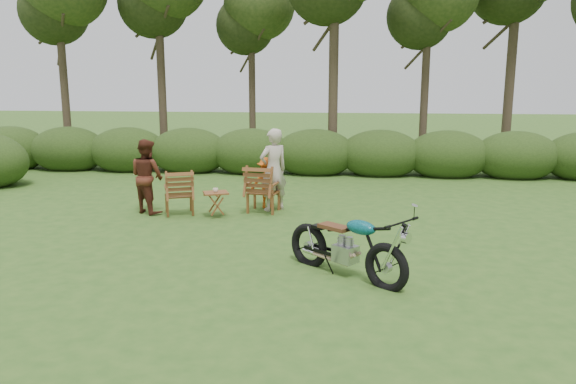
# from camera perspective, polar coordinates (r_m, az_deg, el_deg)

# --- Properties ---
(ground) EXTENTS (80.00, 80.00, 0.00)m
(ground) POSITION_cam_1_polar(r_m,az_deg,el_deg) (8.76, -0.95, -7.97)
(ground) COLOR #2C501A
(ground) RESTS_ON ground
(tree_line) EXTENTS (22.52, 11.62, 8.14)m
(tree_line) POSITION_cam_1_polar(r_m,az_deg,el_deg) (17.96, 4.66, 14.32)
(tree_line) COLOR #35281D
(tree_line) RESTS_ON ground
(motorcycle) EXTENTS (2.13, 1.94, 1.20)m
(motorcycle) POSITION_cam_1_polar(r_m,az_deg,el_deg) (8.61, 5.80, -8.39)
(motorcycle) COLOR #0B8996
(motorcycle) RESTS_ON ground
(lawn_chair_right) EXTENTS (0.83, 0.83, 1.05)m
(lawn_chair_right) POSITION_cam_1_polar(r_m,az_deg,el_deg) (12.50, -2.50, -2.01)
(lawn_chair_right) COLOR brown
(lawn_chair_right) RESTS_ON ground
(lawn_chair_left) EXTENTS (0.88, 0.88, 0.98)m
(lawn_chair_left) POSITION_cam_1_polar(r_m,az_deg,el_deg) (12.51, -10.93, -2.20)
(lawn_chair_left) COLOR brown
(lawn_chair_left) RESTS_ON ground
(side_table) EXTENTS (0.65, 0.61, 0.54)m
(side_table) POSITION_cam_1_polar(r_m,az_deg,el_deg) (12.07, -7.32, -1.27)
(side_table) COLOR brown
(side_table) RESTS_ON ground
(cup) EXTENTS (0.15, 0.15, 0.09)m
(cup) POSITION_cam_1_polar(r_m,az_deg,el_deg) (12.00, -7.37, 0.19)
(cup) COLOR #F0E0C5
(cup) RESTS_ON side_table
(adult_a) EXTENTS (0.80, 0.76, 1.84)m
(adult_a) POSITION_cam_1_polar(r_m,az_deg,el_deg) (12.65, -1.47, -1.84)
(adult_a) COLOR #BFAF9D
(adult_a) RESTS_ON ground
(adult_b) EXTENTS (1.00, 0.94, 1.63)m
(adult_b) POSITION_cam_1_polar(r_m,az_deg,el_deg) (12.79, -13.95, -2.03)
(adult_b) COLOR #522417
(adult_b) RESTS_ON ground
(child) EXTENTS (0.83, 0.58, 1.16)m
(child) POSITION_cam_1_polar(r_m,az_deg,el_deg) (12.88, -2.15, -1.60)
(child) COLOR #CB5513
(child) RESTS_ON ground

